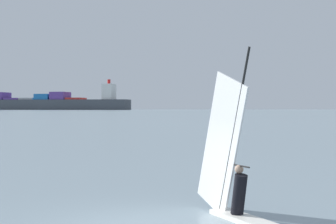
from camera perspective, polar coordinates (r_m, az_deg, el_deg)
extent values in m
cube|color=white|center=(13.17, 8.53, -11.48)|extent=(0.83, 2.68, 0.12)
cylinder|color=black|center=(13.38, 7.16, -2.11)|extent=(0.19, 1.42, 4.15)
cube|color=white|center=(13.94, 5.78, -3.51)|extent=(0.28, 2.54, 3.87)
cylinder|color=black|center=(13.51, 7.00, -5.65)|extent=(0.17, 1.50, 0.04)
cylinder|color=black|center=(13.35, 7.69, -8.83)|extent=(0.36, 0.54, 1.06)
sphere|color=tan|center=(13.26, 7.69, -6.15)|extent=(0.22, 0.22, 0.22)
cube|color=#3F444C|center=(734.36, -12.53, 0.77)|extent=(200.54, 142.08, 13.70)
cube|color=silver|center=(703.72, -6.40, 2.19)|extent=(22.84, 25.21, 20.69)
cylinder|color=red|center=(704.25, -6.40, 3.28)|extent=(4.00, 4.00, 6.00)
cube|color=red|center=(719.93, -9.92, 1.43)|extent=(31.65, 33.78, 2.60)
cube|color=#59388C|center=(728.87, -11.56, 1.72)|extent=(31.65, 33.78, 10.40)
cube|color=#1E66AD|center=(738.29, -13.16, 1.60)|extent=(31.65, 33.78, 7.80)
cube|color=#99999E|center=(748.25, -14.72, 1.38)|extent=(31.65, 33.78, 2.60)
cube|color=#59388C|center=(758.80, -16.23, 1.37)|extent=(31.65, 33.78, 2.60)
cube|color=#59388C|center=(769.93, -17.71, 1.64)|extent=(31.65, 33.78, 10.40)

